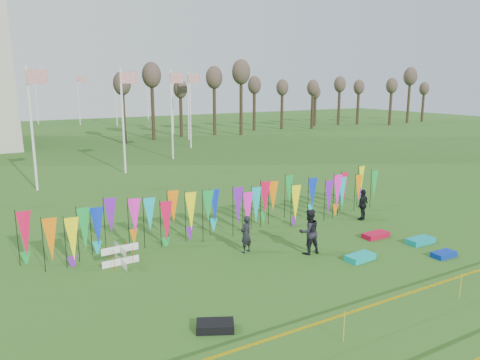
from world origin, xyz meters
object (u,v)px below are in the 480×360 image
person_left (246,234)px  person_mid (309,232)px  kite_bag_black (215,326)px  kite_bag_teal (420,241)px  kite_bag_turquoise (360,257)px  kite_bag_red (376,235)px  box_kite (120,255)px  kite_bag_blue (444,254)px  person_right (363,205)px

person_left → person_mid: (2.18, -1.43, 0.15)m
kite_bag_black → kite_bag_teal: (11.22, 1.95, -0.00)m
kite_bag_turquoise → kite_bag_red: size_ratio=0.96×
box_kite → kite_bag_red: box_kite is taller
kite_bag_red → person_left: bearing=167.1°
person_mid → kite_bag_turquoise: (1.32, -1.65, -0.83)m
person_left → kite_bag_black: (-4.00, -4.92, -0.67)m
box_kite → kite_bag_turquoise: (8.45, -4.31, -0.29)m
kite_bag_turquoise → kite_bag_black: 7.71m
box_kite → kite_bag_blue: 13.01m
kite_bag_black → kite_bag_red: bearing=19.2°
person_right → kite_bag_turquoise: person_right is taller
person_left → kite_bag_turquoise: size_ratio=1.30×
kite_bag_teal → box_kite: bearing=161.0°
kite_bag_red → kite_bag_black: (-10.11, -3.51, 0.01)m
person_left → kite_bag_blue: bearing=128.0°
person_mid → kite_bag_blue: person_mid is taller
kite_bag_black → box_kite: bearing=98.8°
person_mid → person_right: size_ratio=1.17×
kite_bag_red → kite_bag_blue: bearing=-79.3°
person_left → kite_bag_red: person_left is taller
box_kite → kite_bag_black: bearing=-81.2°
person_left → person_mid: size_ratio=0.84×
person_left → kite_bag_red: bearing=149.2°
kite_bag_black → person_left: bearing=50.9°
kite_bag_red → kite_bag_turquoise: bearing=-147.4°
person_left → kite_bag_blue: person_left is taller
person_right → kite_bag_black: (-11.61, -5.89, -0.68)m
person_left → person_mid: 2.61m
kite_bag_red → kite_bag_black: 10.70m
box_kite → kite_bag_blue: (11.66, -5.77, -0.31)m
person_right → box_kite: bearing=-20.2°
kite_bag_turquoise → kite_bag_blue: (3.21, -1.46, -0.01)m
person_mid → kite_bag_turquoise: bearing=134.7°
person_mid → kite_bag_turquoise: 2.27m
person_right → kite_bag_turquoise: bearing=25.5°
person_mid → kite_bag_black: bearing=35.4°
person_left → kite_bag_turquoise: 4.71m
kite_bag_turquoise → kite_bag_blue: 3.53m
kite_bag_turquoise → kite_bag_red: kite_bag_turquoise is taller
box_kite → person_mid: bearing=-20.5°
person_right → kite_bag_red: size_ratio=1.27×
kite_bag_teal → person_mid: bearing=163.1°
person_mid → person_right: (5.44, 2.41, -0.14)m
box_kite → kite_bag_blue: size_ratio=0.81×
kite_bag_teal → kite_bag_black: bearing=-170.1°
kite_bag_red → kite_bag_teal: size_ratio=0.99×
person_right → kite_bag_blue: bearing=61.7°
kite_bag_red → kite_bag_teal: bearing=-54.6°
kite_bag_turquoise → box_kite: bearing=153.0°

